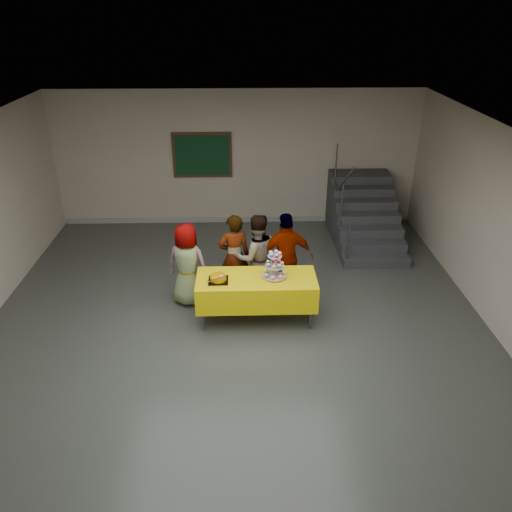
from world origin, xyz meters
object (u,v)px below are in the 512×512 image
(schoolchild_d, at_px, (286,257))
(schoolchild_b, at_px, (234,256))
(bake_table, at_px, (256,290))
(schoolchild_c, at_px, (256,257))
(noticeboard, at_px, (202,155))
(schoolchild_a, at_px, (187,265))
(staircase, at_px, (362,215))
(cupcake_stand, at_px, (275,267))
(bear_cake, at_px, (218,278))

(schoolchild_d, bearing_deg, schoolchild_b, -15.51)
(bake_table, xyz_separation_m, schoolchild_c, (0.02, 0.71, 0.21))
(schoolchild_c, distance_m, schoolchild_d, 0.50)
(schoolchild_d, height_order, noticeboard, noticeboard)
(schoolchild_a, distance_m, schoolchild_d, 1.65)
(bake_table, xyz_separation_m, staircase, (2.38, 3.15, -0.07))
(cupcake_stand, height_order, bear_cake, cupcake_stand)
(schoolchild_b, height_order, noticeboard, noticeboard)
(schoolchild_d, bearing_deg, bear_cake, 26.31)
(bake_table, bearing_deg, noticeboard, 105.03)
(schoolchild_c, distance_m, noticeboard, 3.55)
(schoolchild_d, bearing_deg, schoolchild_c, -14.58)
(bake_table, distance_m, schoolchild_b, 0.88)
(cupcake_stand, xyz_separation_m, schoolchild_a, (-1.41, 0.53, -0.23))
(bear_cake, xyz_separation_m, schoolchild_a, (-0.54, 0.63, -0.10))
(schoolchild_b, bearing_deg, schoolchild_a, 2.93)
(schoolchild_b, height_order, schoolchild_d, schoolchild_d)
(schoolchild_d, height_order, staircase, staircase)
(schoolchild_c, xyz_separation_m, staircase, (2.36, 2.44, -0.28))
(schoolchild_a, bearing_deg, schoolchild_c, -154.27)
(staircase, bearing_deg, bake_table, -127.10)
(bear_cake, height_order, schoolchild_a, schoolchild_a)
(bear_cake, bearing_deg, schoolchild_a, 130.49)
(cupcake_stand, relative_size, schoolchild_d, 0.28)
(schoolchild_c, bearing_deg, schoolchild_d, 158.65)
(cupcake_stand, xyz_separation_m, noticeboard, (-1.35, 3.97, 0.65))
(bake_table, xyz_separation_m, schoolchild_b, (-0.35, 0.78, 0.20))
(cupcake_stand, distance_m, schoolchild_d, 0.69)
(bake_table, relative_size, schoolchild_b, 1.25)
(schoolchild_a, distance_m, schoolchild_c, 1.16)
(bake_table, relative_size, schoolchild_c, 1.23)
(bake_table, distance_m, schoolchild_a, 1.27)
(bear_cake, relative_size, schoolchild_b, 0.24)
(schoolchild_a, bearing_deg, bear_cake, 148.41)
(schoolchild_b, relative_size, noticeboard, 1.16)
(bear_cake, height_order, staircase, staircase)
(cupcake_stand, height_order, schoolchild_c, schoolchild_c)
(staircase, bearing_deg, noticeboard, 166.40)
(noticeboard, bearing_deg, staircase, -13.60)
(cupcake_stand, xyz_separation_m, schoolchild_c, (-0.26, 0.69, -0.19))
(bake_table, relative_size, schoolchild_d, 1.19)
(staircase, bearing_deg, bear_cake, -132.64)
(bake_table, height_order, schoolchild_a, schoolchild_a)
(bear_cake, relative_size, schoolchild_a, 0.25)
(bear_cake, xyz_separation_m, staircase, (2.97, 3.23, -0.34))
(schoolchild_b, distance_m, noticeboard, 3.40)
(schoolchild_a, bearing_deg, bake_table, 171.83)
(schoolchild_b, bearing_deg, staircase, -152.33)
(cupcake_stand, relative_size, noticeboard, 0.34)
(schoolchild_d, xyz_separation_m, staircase, (1.86, 2.51, -0.30))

